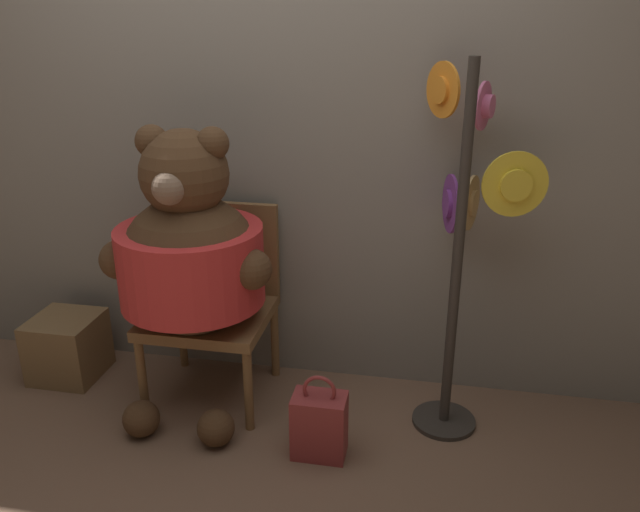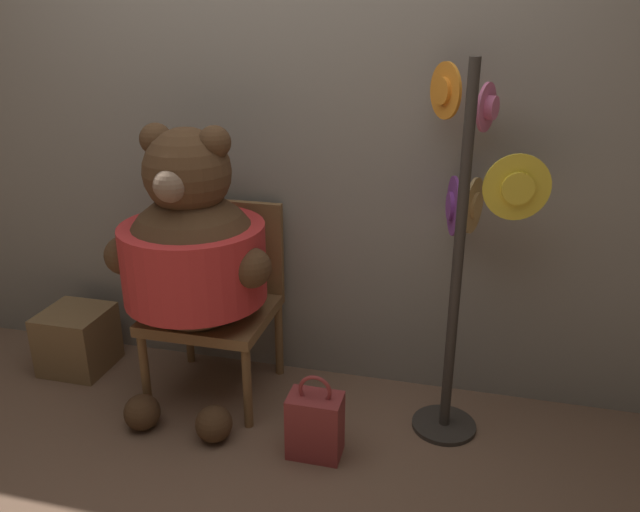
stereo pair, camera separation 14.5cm
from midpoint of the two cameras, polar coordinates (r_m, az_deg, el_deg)
The scene contains 7 objects.
ground_plane at distance 2.77m, azimuth -6.08°, elevation -16.99°, with size 14.00×14.00×0.00m, color brown.
wall_back at distance 2.93m, azimuth -2.04°, elevation 9.31°, with size 8.00×0.10×2.21m.
chair at distance 2.97m, azimuth -7.91°, elevation -3.41°, with size 0.55×0.51×0.89m.
teddy_bear at distance 2.73m, azimuth -10.07°, elevation 0.25°, with size 0.76×0.67×1.30m.
hat_display_rack at distance 2.59m, azimuth 14.79°, elevation 1.91°, with size 0.49×0.44×1.57m.
handbag_on_ground at distance 2.63m, azimuth 1.18°, elevation -15.17°, with size 0.22×0.14×0.37m.
wooden_crate at distance 3.41m, azimuth -20.16°, elevation -7.19°, with size 0.32×0.32×0.32m.
Camera 2 is at (0.87, -2.01, 1.71)m, focal length 35.00 mm.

